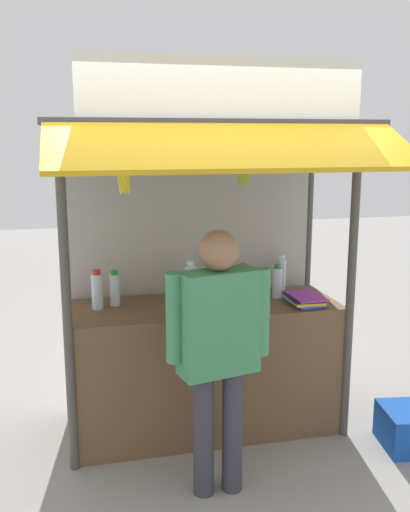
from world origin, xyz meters
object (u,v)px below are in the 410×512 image
water_bottle_mid_right (243,279)px  banana_bunch_inner_left (124,180)px  water_bottle_left (115,289)px  water_bottle_far_left (277,282)px  water_bottle_center (190,281)px  banana_bunch_rightmost (244,173)px  magazine_stack_far_right (221,302)px  water_bottle_back_right (97,291)px  magazine_stack_right (305,300)px  water_bottle_mid_left (281,273)px  vendor_person (219,340)px

water_bottle_mid_right → banana_bunch_inner_left: banana_bunch_inner_left is taller
water_bottle_left → banana_bunch_inner_left: 0.97m
water_bottle_far_left → banana_bunch_inner_left: banana_bunch_inner_left is taller
water_bottle_left → water_bottle_center: bearing=4.5°
banana_bunch_rightmost → water_bottle_mid_right: bearing=72.3°
water_bottle_left → magazine_stack_far_right: bearing=-13.2°
water_bottle_center → water_bottle_back_right: water_bottle_center is taller
magazine_stack_right → banana_bunch_inner_left: size_ratio=1.12×
water_bottle_center → water_bottle_far_left: 0.64m
water_bottle_back_right → magazine_stack_right: size_ratio=0.83×
water_bottle_mid_right → banana_bunch_rightmost: (-0.22, -0.70, 0.84)m
water_bottle_center → water_bottle_far_left: size_ratio=1.14×
water_bottle_center → water_bottle_mid_right: (0.43, 0.09, -0.03)m
water_bottle_mid_left → water_bottle_left: (-1.29, -0.15, -0.01)m
water_bottle_center → water_bottle_back_right: bearing=-171.9°
banana_bunch_rightmost → water_bottle_left: bearing=143.7°
magazine_stack_far_right → banana_bunch_inner_left: bearing=-150.6°
water_bottle_mid_left → banana_bunch_inner_left: (-1.25, -0.71, 0.79)m
magazine_stack_far_right → magazine_stack_right: (0.59, -0.10, 0.01)m
water_bottle_mid_left → vendor_person: 1.31m
water_bottle_mid_left → magazine_stack_right: water_bottle_mid_left is taller
water_bottle_mid_left → water_bottle_back_right: bearing=-171.7°
water_bottle_left → banana_bunch_inner_left: size_ratio=0.85×
banana_bunch_inner_left → vendor_person: size_ratio=0.19×
magazine_stack_right → banana_bunch_inner_left: bearing=-167.2°
banana_bunch_inner_left → vendor_person: banana_bunch_inner_left is taller
water_bottle_far_left → banana_bunch_inner_left: 1.48m
water_bottle_back_right → water_bottle_left: bearing=22.9°
vendor_person → magazine_stack_far_right: bearing=61.4°
water_bottle_far_left → water_bottle_left: 1.18m
water_bottle_mid_right → magazine_stack_far_right: size_ratio=0.74×
banana_bunch_inner_left → magazine_stack_right: bearing=12.8°
water_bottle_back_right → water_bottle_mid_right: (1.10, 0.19, -0.02)m
water_bottle_center → banana_bunch_inner_left: banana_bunch_inner_left is taller
water_bottle_mid_right → banana_bunch_inner_left: (-0.94, -0.70, 0.81)m
water_bottle_mid_left → magazine_stack_right: size_ratio=0.82×
water_bottle_mid_right → magazine_stack_right: size_ratio=0.67×
water_bottle_back_right → magazine_stack_far_right: (0.85, -0.12, -0.10)m
water_bottle_mid_left → water_bottle_left: 1.30m
water_bottle_mid_right → magazine_stack_far_right: 0.41m
water_bottle_back_right → magazine_stack_right: 1.46m
banana_bunch_rightmost → water_bottle_mid_left: bearing=53.2°
water_bottle_far_left → magazine_stack_far_right: (-0.45, -0.10, -0.09)m
vendor_person → water_bottle_mid_right: bearing=53.2°
magazine_stack_far_right → magazine_stack_right: magazine_stack_right is taller
water_bottle_back_right → vendor_person: 1.07m
water_bottle_center → banana_bunch_inner_left: (-0.51, -0.60, 0.78)m
water_bottle_center → water_bottle_mid_right: size_ratio=1.27×
water_bottle_mid_left → water_bottle_left: size_ratio=1.08×
banana_bunch_rightmost → vendor_person: bearing=-125.0°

